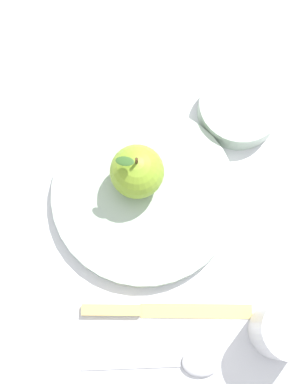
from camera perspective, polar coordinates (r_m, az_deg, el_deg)
The scene contains 7 objects.
ground_plane at distance 0.68m, azimuth -0.37°, elevation -2.12°, with size 2.40×2.40×0.00m, color silver.
dinner_plate at distance 0.68m, azimuth 0.00°, elevation -0.20°, with size 0.25×0.25×0.02m.
apple at distance 0.64m, azimuth -1.15°, elevation 2.26°, with size 0.07×0.07×0.08m.
side_bowl at distance 0.73m, azimuth 10.64°, elevation 9.31°, with size 0.11×0.11×0.03m.
cup at distance 0.64m, azimuth 15.46°, elevation -14.79°, with size 0.07×0.07×0.08m.
knife at distance 0.66m, azimuth 0.82°, elevation -13.18°, with size 0.22×0.04×0.01m.
spoon at distance 0.66m, azimuth 4.71°, elevation -18.59°, with size 0.17×0.04×0.01m.
Camera 1 is at (0.01, 0.16, 0.66)m, focal length 47.45 mm.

